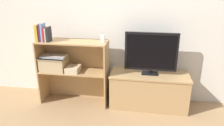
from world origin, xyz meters
TOP-DOWN VIEW (x-y plane):
  - ground_plane at (0.00, 0.00)m, footprint 16.00×16.00m
  - wall_back at (0.00, 0.47)m, footprint 10.00×0.05m
  - tv_stand at (0.51, 0.22)m, footprint 1.07×0.45m
  - tv at (0.51, 0.22)m, footprint 0.69×0.14m
  - bookshelf_lower_tier at (-0.55, 0.23)m, footprint 0.97×0.33m
  - bookshelf_upper_tier at (-0.55, 0.23)m, footprint 0.97×0.33m
  - book_mustard at (-0.99, 0.10)m, footprint 0.04×0.15m
  - book_plum at (-0.95, 0.10)m, footprint 0.03×0.12m
  - book_skyblue at (-0.92, 0.10)m, footprint 0.03×0.12m
  - book_crimson at (-0.89, 0.10)m, footprint 0.02×0.14m
  - book_ivory at (-0.87, 0.10)m, footprint 0.02×0.13m
  - book_charcoal at (-0.84, 0.10)m, footprint 0.03×0.13m
  - baby_monitor at (-0.13, 0.17)m, footprint 0.05×0.03m
  - storage_basket_left at (-0.82, 0.15)m, footprint 0.36×0.30m
  - laptop at (-0.82, 0.15)m, footprint 0.36×0.22m
  - magazine_stack at (-0.54, 0.12)m, footprint 0.18×0.22m

SIDE VIEW (x-z plane):
  - ground_plane at x=0.00m, z-range 0.00..0.00m
  - tv_stand at x=0.51m, z-range 0.00..0.49m
  - bookshelf_lower_tier at x=-0.55m, z-range 0.07..0.55m
  - magazine_stack at x=-0.54m, z-range 0.49..0.56m
  - storage_basket_left at x=-0.82m, z-range 0.50..0.69m
  - laptop at x=-0.82m, z-range 0.68..0.70m
  - bookshelf_upper_tier at x=-0.55m, z-range 0.55..0.98m
  - tv at x=0.51m, z-range 0.50..1.07m
  - baby_monitor at x=-0.13m, z-range 0.90..1.03m
  - book_ivory at x=-0.87m, z-range 0.91..1.09m
  - book_crimson at x=-0.89m, z-range 0.91..1.10m
  - book_charcoal at x=-0.84m, z-range 0.91..1.11m
  - book_mustard at x=-0.99m, z-range 0.91..1.14m
  - book_plum at x=-0.95m, z-range 0.91..1.15m
  - book_skyblue at x=-0.92m, z-range 0.91..1.15m
  - wall_back at x=0.00m, z-range 0.00..2.40m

